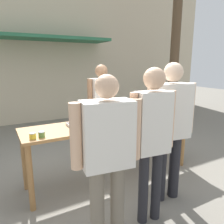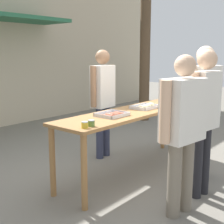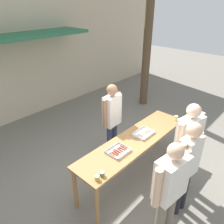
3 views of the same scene
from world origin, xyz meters
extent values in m
plane|color=slate|center=(0.00, 0.00, 0.00)|extent=(24.00, 24.00, 0.00)
cube|color=beige|center=(0.00, 4.00, 2.25)|extent=(12.00, 0.12, 4.50)
cube|color=#2D704C|center=(0.00, 3.45, 2.40)|extent=(3.20, 1.00, 0.08)
cube|color=olive|center=(0.00, 0.00, 0.87)|extent=(2.62, 0.66, 0.04)
cylinder|color=olive|center=(-1.25, -0.26, 0.43)|extent=(0.07, 0.07, 0.85)
cylinder|color=olive|center=(1.25, -0.26, 0.43)|extent=(0.07, 0.07, 0.85)
cylinder|color=olive|center=(-1.25, 0.26, 0.43)|extent=(0.07, 0.07, 0.85)
cylinder|color=olive|center=(1.25, 0.26, 0.43)|extent=(0.07, 0.07, 0.85)
cube|color=silver|center=(-0.49, -0.01, 0.90)|extent=(0.37, 0.31, 0.01)
cube|color=silver|center=(-0.49, -0.16, 0.92)|extent=(0.37, 0.01, 0.03)
cube|color=silver|center=(-0.49, 0.14, 0.92)|extent=(0.37, 0.01, 0.03)
cube|color=silver|center=(-0.67, -0.01, 0.92)|extent=(0.01, 0.31, 0.03)
cube|color=silver|center=(-0.31, -0.01, 0.92)|extent=(0.01, 0.31, 0.03)
cylinder|color=brown|center=(-0.63, 0.00, 0.91)|extent=(0.04, 0.14, 0.03)
cylinder|color=brown|center=(-0.58, -0.02, 0.91)|extent=(0.03, 0.14, 0.02)
cylinder|color=brown|center=(-0.54, -0.01, 0.92)|extent=(0.04, 0.13, 0.03)
cylinder|color=brown|center=(-0.49, -0.01, 0.91)|extent=(0.02, 0.15, 0.02)
cylinder|color=brown|center=(-0.44, -0.01, 0.91)|extent=(0.04, 0.15, 0.03)
cylinder|color=brown|center=(-0.39, -0.02, 0.91)|extent=(0.03, 0.14, 0.02)
cylinder|color=brown|center=(-0.34, -0.01, 0.91)|extent=(0.03, 0.15, 0.02)
cube|color=silver|center=(0.26, -0.01, 0.90)|extent=(0.41, 0.29, 0.01)
cube|color=silver|center=(0.26, -0.15, 0.92)|extent=(0.41, 0.01, 0.03)
cube|color=silver|center=(0.26, 0.13, 0.92)|extent=(0.41, 0.01, 0.03)
cube|color=silver|center=(0.06, -0.01, 0.92)|extent=(0.01, 0.29, 0.03)
cube|color=silver|center=(0.46, -0.01, 0.92)|extent=(0.01, 0.29, 0.03)
ellipsoid|color=beige|center=(0.10, -0.02, 0.92)|extent=(0.05, 0.09, 0.04)
ellipsoid|color=beige|center=(0.16, -0.01, 0.92)|extent=(0.05, 0.09, 0.05)
ellipsoid|color=beige|center=(0.23, -0.01, 0.92)|extent=(0.06, 0.10, 0.04)
ellipsoid|color=beige|center=(0.29, 0.00, 0.92)|extent=(0.05, 0.10, 0.04)
ellipsoid|color=beige|center=(0.35, 0.00, 0.92)|extent=(0.06, 0.10, 0.04)
ellipsoid|color=beige|center=(0.41, -0.02, 0.93)|extent=(0.08, 0.12, 0.06)
cylinder|color=gold|center=(-1.17, -0.21, 0.92)|extent=(0.08, 0.08, 0.06)
cylinder|color=#B2B2B7|center=(-1.17, -0.21, 0.96)|extent=(0.07, 0.07, 0.01)
cylinder|color=#567A38|center=(-1.07, -0.21, 0.92)|extent=(0.08, 0.08, 0.06)
cylinder|color=#B2B2B7|center=(-1.07, -0.21, 0.96)|extent=(0.07, 0.07, 0.01)
cylinder|color=#DBC67A|center=(1.17, -0.21, 0.94)|extent=(0.08, 0.08, 0.10)
cylinder|color=#333851|center=(0.11, 0.75, 0.42)|extent=(0.12, 0.12, 0.83)
cylinder|color=#333851|center=(0.29, 0.77, 0.42)|extent=(0.12, 0.12, 0.83)
cube|color=silver|center=(0.20, 0.76, 1.16)|extent=(0.41, 0.25, 0.66)
sphere|color=#936B4C|center=(0.20, 0.76, 1.62)|extent=(0.22, 0.22, 0.22)
cylinder|color=#936B4C|center=(-0.04, 0.74, 1.18)|extent=(0.09, 0.09, 0.62)
cylinder|color=#936B4C|center=(0.44, 0.78, 1.18)|extent=(0.09, 0.09, 0.62)
cylinder|color=#756B5B|center=(-0.54, -1.09, 0.40)|extent=(0.14, 0.14, 0.80)
cylinder|color=#756B5B|center=(-0.75, -1.06, 0.40)|extent=(0.14, 0.14, 0.80)
cube|color=silver|center=(-0.64, -1.08, 1.12)|extent=(0.51, 0.32, 0.63)
sphere|color=#DBAD89|center=(-0.64, -1.08, 1.56)|extent=(0.22, 0.22, 0.22)
cylinder|color=#DBAD89|center=(-0.35, -1.12, 1.13)|extent=(0.11, 0.11, 0.60)
cylinder|color=#DBAD89|center=(-0.93, -1.04, 1.13)|extent=(0.11, 0.11, 0.60)
cylinder|color=#232328|center=(0.47, -0.86, 0.42)|extent=(0.14, 0.14, 0.85)
cylinder|color=#232328|center=(0.26, -0.83, 0.42)|extent=(0.14, 0.14, 0.85)
cube|color=silver|center=(0.36, -0.84, 1.18)|extent=(0.49, 0.32, 0.67)
sphere|color=beige|center=(0.36, -0.84, 1.65)|extent=(0.23, 0.23, 0.23)
cylinder|color=beige|center=(0.64, -0.88, 1.20)|extent=(0.10, 0.10, 0.64)
cylinder|color=beige|center=(0.09, -0.80, 1.20)|extent=(0.10, 0.10, 0.64)
cylinder|color=#232328|center=(-0.02, -1.08, 0.41)|extent=(0.11, 0.11, 0.83)
cylinder|color=#232328|center=(-0.19, -1.06, 0.41)|extent=(0.11, 0.11, 0.83)
cube|color=silver|center=(-0.11, -1.07, 1.15)|extent=(0.39, 0.24, 0.65)
sphere|color=#DBAD89|center=(-0.11, -1.07, 1.61)|extent=(0.22, 0.22, 0.22)
cylinder|color=#DBAD89|center=(0.12, -1.09, 1.17)|extent=(0.08, 0.08, 0.62)
cylinder|color=#DBAD89|center=(-0.33, -1.04, 1.17)|extent=(0.08, 0.08, 0.62)
cylinder|color=brown|center=(3.02, 1.88, 2.86)|extent=(0.25, 0.25, 5.72)
camera|label=1|loc=(-1.52, -2.78, 1.76)|focal=35.00mm
camera|label=2|loc=(-3.45, -2.51, 1.68)|focal=50.00mm
camera|label=3|loc=(-2.75, -1.95, 3.23)|focal=35.00mm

